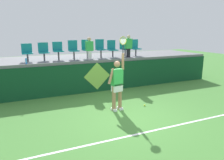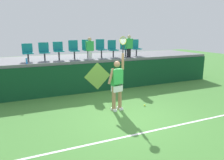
{
  "view_description": "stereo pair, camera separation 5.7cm",
  "coord_description": "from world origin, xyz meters",
  "px_view_note": "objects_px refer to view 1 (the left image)",
  "views": [
    {
      "loc": [
        -3.17,
        -5.84,
        2.78
      ],
      "look_at": [
        -0.01,
        1.16,
        1.01
      ],
      "focal_mm": 34.5,
      "sensor_mm": 36.0,
      "label": 1
    },
    {
      "loc": [
        -3.12,
        -5.87,
        2.78
      ],
      "look_at": [
        -0.01,
        1.16,
        1.01
      ],
      "focal_mm": 34.5,
      "sensor_mm": 36.0,
      "label": 2
    }
  ],
  "objects_px": {
    "stadium_chair_6": "(112,48)",
    "stadium_chair_7": "(124,47)",
    "stadium_chair_8": "(135,47)",
    "stadium_chair_2": "(58,50)",
    "stadium_chair_4": "(87,48)",
    "water_bottle": "(26,61)",
    "stadium_chair_1": "(44,51)",
    "tennis_player": "(117,83)",
    "stadium_chair_5": "(100,48)",
    "stadium_chair_0": "(27,52)",
    "spectator_0": "(128,46)",
    "stadium_chair_3": "(73,49)",
    "spectator_1": "(89,48)",
    "tennis_ball": "(145,105)"
  },
  "relations": [
    {
      "from": "stadium_chair_1",
      "to": "stadium_chair_8",
      "type": "distance_m",
      "value": 4.68
    },
    {
      "from": "stadium_chair_0",
      "to": "stadium_chair_6",
      "type": "height_order",
      "value": "stadium_chair_6"
    },
    {
      "from": "stadium_chair_7",
      "to": "stadium_chair_8",
      "type": "height_order",
      "value": "stadium_chair_7"
    },
    {
      "from": "tennis_player",
      "to": "stadium_chair_0",
      "type": "height_order",
      "value": "tennis_player"
    },
    {
      "from": "tennis_player",
      "to": "stadium_chair_2",
      "type": "distance_m",
      "value": 3.8
    },
    {
      "from": "tennis_ball",
      "to": "stadium_chair_6",
      "type": "height_order",
      "value": "stadium_chair_6"
    },
    {
      "from": "stadium_chair_4",
      "to": "stadium_chair_8",
      "type": "height_order",
      "value": "stadium_chair_4"
    },
    {
      "from": "water_bottle",
      "to": "stadium_chair_5",
      "type": "distance_m",
      "value": 3.58
    },
    {
      "from": "stadium_chair_0",
      "to": "stadium_chair_7",
      "type": "distance_m",
      "value": 4.73
    },
    {
      "from": "tennis_player",
      "to": "stadium_chair_6",
      "type": "bearing_deg",
      "value": 68.43
    },
    {
      "from": "stadium_chair_2",
      "to": "stadium_chair_8",
      "type": "xyz_separation_m",
      "value": [
        4.05,
        0.01,
        -0.0
      ]
    },
    {
      "from": "stadium_chair_5",
      "to": "stadium_chair_8",
      "type": "distance_m",
      "value": 1.98
    },
    {
      "from": "stadium_chair_7",
      "to": "spectator_0",
      "type": "bearing_deg",
      "value": -90.0
    },
    {
      "from": "stadium_chair_8",
      "to": "stadium_chair_3",
      "type": "bearing_deg",
      "value": -179.98
    },
    {
      "from": "stadium_chair_6",
      "to": "stadium_chair_8",
      "type": "bearing_deg",
      "value": -0.01
    },
    {
      "from": "stadium_chair_4",
      "to": "stadium_chair_5",
      "type": "height_order",
      "value": "stadium_chair_5"
    },
    {
      "from": "water_bottle",
      "to": "spectator_0",
      "type": "distance_m",
      "value": 4.86
    },
    {
      "from": "tennis_player",
      "to": "stadium_chair_3",
      "type": "bearing_deg",
      "value": 100.58
    },
    {
      "from": "stadium_chair_0",
      "to": "tennis_ball",
      "type": "bearing_deg",
      "value": -42.65
    },
    {
      "from": "tennis_player",
      "to": "stadium_chair_6",
      "type": "height_order",
      "value": "tennis_player"
    },
    {
      "from": "stadium_chair_1",
      "to": "stadium_chair_8",
      "type": "xyz_separation_m",
      "value": [
        4.68,
        0.01,
        0.03
      ]
    },
    {
      "from": "stadium_chair_2",
      "to": "stadium_chair_5",
      "type": "bearing_deg",
      "value": 0.23
    },
    {
      "from": "stadium_chair_2",
      "to": "stadium_chair_3",
      "type": "xyz_separation_m",
      "value": [
        0.71,
        0.01,
        0.02
      ]
    },
    {
      "from": "spectator_1",
      "to": "stadium_chair_2",
      "type": "bearing_deg",
      "value": 163.82
    },
    {
      "from": "stadium_chair_6",
      "to": "stadium_chair_7",
      "type": "relative_size",
      "value": 0.95
    },
    {
      "from": "water_bottle",
      "to": "stadium_chair_8",
      "type": "relative_size",
      "value": 0.27
    },
    {
      "from": "stadium_chair_3",
      "to": "stadium_chair_6",
      "type": "height_order",
      "value": "stadium_chair_3"
    },
    {
      "from": "stadium_chair_3",
      "to": "stadium_chair_7",
      "type": "relative_size",
      "value": 0.99
    },
    {
      "from": "stadium_chair_3",
      "to": "stadium_chair_4",
      "type": "height_order",
      "value": "stadium_chair_4"
    },
    {
      "from": "water_bottle",
      "to": "stadium_chair_7",
      "type": "distance_m",
      "value": 4.9
    },
    {
      "from": "water_bottle",
      "to": "stadium_chair_0",
      "type": "height_order",
      "value": "stadium_chair_0"
    },
    {
      "from": "stadium_chair_0",
      "to": "stadium_chair_2",
      "type": "relative_size",
      "value": 0.94
    },
    {
      "from": "tennis_player",
      "to": "stadium_chair_8",
      "type": "relative_size",
      "value": 3.01
    },
    {
      "from": "stadium_chair_8",
      "to": "spectator_1",
      "type": "height_order",
      "value": "spectator_1"
    },
    {
      "from": "stadium_chair_2",
      "to": "stadium_chair_8",
      "type": "height_order",
      "value": "stadium_chair_8"
    },
    {
      "from": "water_bottle",
      "to": "stadium_chair_1",
      "type": "distance_m",
      "value": 1.12
    },
    {
      "from": "stadium_chair_2",
      "to": "stadium_chair_4",
      "type": "relative_size",
      "value": 0.92
    },
    {
      "from": "stadium_chair_3",
      "to": "stadium_chair_1",
      "type": "bearing_deg",
      "value": -179.83
    },
    {
      "from": "spectator_0",
      "to": "stadium_chair_5",
      "type": "bearing_deg",
      "value": 162.33
    },
    {
      "from": "stadium_chair_3",
      "to": "stadium_chair_5",
      "type": "bearing_deg",
      "value": 0.07
    },
    {
      "from": "stadium_chair_1",
      "to": "spectator_0",
      "type": "xyz_separation_m",
      "value": [
        4.04,
        -0.42,
        0.14
      ]
    },
    {
      "from": "water_bottle",
      "to": "stadium_chair_3",
      "type": "bearing_deg",
      "value": 18.71
    },
    {
      "from": "stadium_chair_0",
      "to": "stadium_chair_1",
      "type": "distance_m",
      "value": 0.69
    },
    {
      "from": "stadium_chair_0",
      "to": "stadium_chair_6",
      "type": "xyz_separation_m",
      "value": [
        4.03,
        0.01,
        0.03
      ]
    },
    {
      "from": "stadium_chair_2",
      "to": "spectator_1",
      "type": "bearing_deg",
      "value": -16.18
    },
    {
      "from": "tennis_player",
      "to": "stadium_chair_8",
      "type": "distance_m",
      "value": 4.46
    },
    {
      "from": "stadium_chair_6",
      "to": "spectator_0",
      "type": "height_order",
      "value": "spectator_0"
    },
    {
      "from": "stadium_chair_8",
      "to": "spectator_0",
      "type": "bearing_deg",
      "value": -146.35
    },
    {
      "from": "stadium_chair_5",
      "to": "spectator_1",
      "type": "height_order",
      "value": "spectator_1"
    },
    {
      "from": "stadium_chair_5",
      "to": "tennis_player",
      "type": "bearing_deg",
      "value": -101.81
    }
  ]
}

